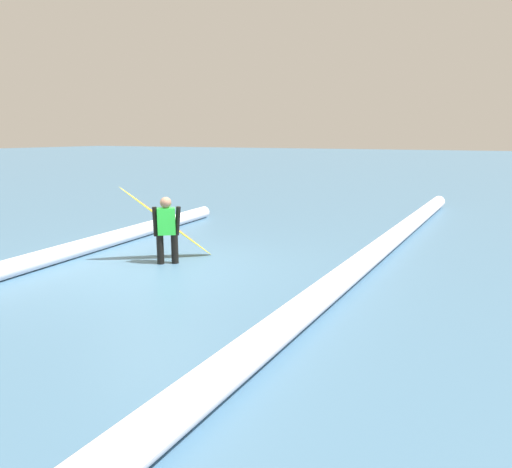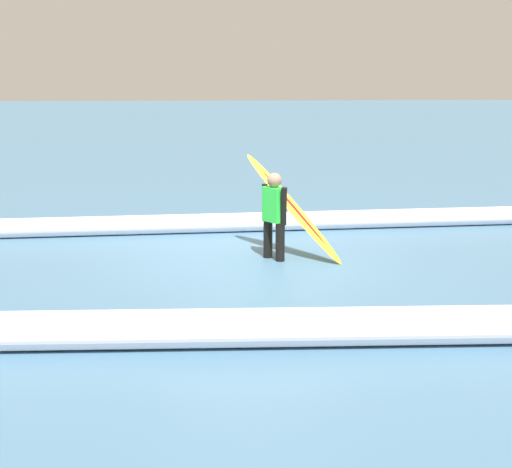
{
  "view_description": "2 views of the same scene",
  "coord_description": "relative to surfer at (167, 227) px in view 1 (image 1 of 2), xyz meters",
  "views": [
    {
      "loc": [
        6.92,
        5.6,
        2.48
      ],
      "look_at": [
        -0.43,
        1.96,
        0.76
      ],
      "focal_mm": 32.93,
      "sensor_mm": 36.0,
      "label": 1
    },
    {
      "loc": [
        0.8,
        10.32,
        2.68
      ],
      "look_at": [
        0.05,
        1.44,
        0.71
      ],
      "focal_mm": 49.01,
      "sensor_mm": 36.0,
      "label": 2
    }
  ],
  "objects": [
    {
      "name": "surfboard",
      "position": [
        -0.31,
        -0.22,
        0.02
      ],
      "size": [
        1.53,
        1.49,
        1.54
      ],
      "color": "yellow",
      "rests_on": "ground_plane"
    },
    {
      "name": "wave_crest_midground",
      "position": [
        -0.62,
        3.59,
        -0.53
      ],
      "size": [
        19.35,
        1.3,
        0.4
      ],
      "primitive_type": "cylinder",
      "rotation": [
        0.0,
        1.57,
        -0.05
      ],
      "color": "white",
      "rests_on": "ground_plane"
    },
    {
      "name": "surfer",
      "position": [
        0.0,
        0.0,
        0.0
      ],
      "size": [
        0.36,
        0.48,
        1.33
      ],
      "rotation": [
        0.0,
        0.0,
        2.18
      ],
      "color": "black",
      "rests_on": "ground_plane"
    },
    {
      "name": "ground_plane",
      "position": [
        0.35,
        -0.05,
        -0.74
      ],
      "size": [
        163.54,
        163.54,
        0.0
      ],
      "primitive_type": "plane",
      "color": "#406783"
    }
  ]
}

